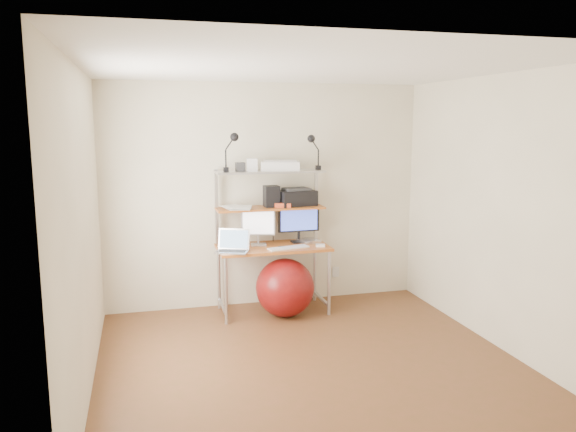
# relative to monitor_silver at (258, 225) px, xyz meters

# --- Properties ---
(room) EXTENTS (3.60, 3.60, 3.60)m
(room) POSITION_rel_monitor_silver_xyz_m (0.14, -1.54, 0.29)
(room) COLOR brown
(room) RESTS_ON ground
(computer_desk) EXTENTS (1.20, 0.60, 1.57)m
(computer_desk) POSITION_rel_monitor_silver_xyz_m (0.14, -0.03, -0.00)
(computer_desk) COLOR #BE5E24
(computer_desk) RESTS_ON ground
(desktop) EXTENTS (1.20, 0.60, 0.00)m
(desktop) POSITION_rel_monitor_silver_xyz_m (0.14, -0.10, -0.22)
(desktop) COLOR #BE5E24
(desktop) RESTS_ON computer_desk
(mid_shelf) EXTENTS (1.18, 0.34, 0.00)m
(mid_shelf) POSITION_rel_monitor_silver_xyz_m (0.14, 0.03, 0.19)
(mid_shelf) COLOR #BE5E24
(mid_shelf) RESTS_ON computer_desk
(top_shelf) EXTENTS (1.18, 0.34, 0.00)m
(top_shelf) POSITION_rel_monitor_silver_xyz_m (0.14, 0.03, 0.59)
(top_shelf) COLOR #B7B6BC
(top_shelf) RESTS_ON computer_desk
(floor) EXTENTS (3.60, 3.60, 0.00)m
(floor) POSITION_rel_monitor_silver_xyz_m (0.14, -1.54, -0.96)
(floor) COLOR brown
(floor) RESTS_ON ground
(wall_outlet) EXTENTS (0.08, 0.01, 0.12)m
(wall_outlet) POSITION_rel_monitor_silver_xyz_m (0.99, 0.25, -0.66)
(wall_outlet) COLOR silver
(wall_outlet) RESTS_ON room
(monitor_silver) EXTENTS (0.37, 0.16, 0.42)m
(monitor_silver) POSITION_rel_monitor_silver_xyz_m (0.00, 0.00, 0.00)
(monitor_silver) COLOR #B3B3B8
(monitor_silver) RESTS_ON desktop
(monitor_black) EXTENTS (0.47, 0.14, 0.47)m
(monitor_black) POSITION_rel_monitor_silver_xyz_m (0.47, 0.03, 0.02)
(monitor_black) COLOR black
(monitor_black) RESTS_ON desktop
(laptop) EXTENTS (0.41, 0.37, 0.29)m
(laptop) POSITION_rel_monitor_silver_xyz_m (-0.32, -0.23, -0.17)
(laptop) COLOR #BCBCC1
(laptop) RESTS_ON desktop
(keyboard) EXTENTS (0.47, 0.22, 0.01)m
(keyboard) POSITION_rel_monitor_silver_xyz_m (0.28, -0.25, -0.21)
(keyboard) COLOR silver
(keyboard) RESTS_ON desktop
(mouse) EXTENTS (0.11, 0.08, 0.03)m
(mouse) POSITION_rel_monitor_silver_xyz_m (0.63, -0.25, -0.21)
(mouse) COLOR silver
(mouse) RESTS_ON desktop
(mac_mini) EXTENTS (0.25, 0.25, 0.04)m
(mac_mini) POSITION_rel_monitor_silver_xyz_m (0.57, -0.02, -0.20)
(mac_mini) COLOR #BCBCC1
(mac_mini) RESTS_ON desktop
(phone) EXTENTS (0.08, 0.14, 0.01)m
(phone) POSITION_rel_monitor_silver_xyz_m (0.22, -0.23, -0.21)
(phone) COLOR black
(phone) RESTS_ON desktop
(printer) EXTENTS (0.45, 0.35, 0.20)m
(printer) POSITION_rel_monitor_silver_xyz_m (0.45, 0.08, 0.28)
(printer) COLOR black
(printer) RESTS_ON mid_shelf
(nas_cube) EXTENTS (0.16, 0.16, 0.23)m
(nas_cube) POSITION_rel_monitor_silver_xyz_m (0.16, 0.05, 0.31)
(nas_cube) COLOR black
(nas_cube) RESTS_ON mid_shelf
(red_box) EXTENTS (0.21, 0.17, 0.05)m
(red_box) POSITION_rel_monitor_silver_xyz_m (0.28, -0.02, 0.22)
(red_box) COLOR #B83E1D
(red_box) RESTS_ON mid_shelf
(scanner) EXTENTS (0.47, 0.36, 0.11)m
(scanner) POSITION_rel_monitor_silver_xyz_m (0.26, 0.06, 0.64)
(scanner) COLOR silver
(scanner) RESTS_ON top_shelf
(box_white) EXTENTS (0.13, 0.12, 0.14)m
(box_white) POSITION_rel_monitor_silver_xyz_m (-0.05, 0.03, 0.66)
(box_white) COLOR silver
(box_white) RESTS_ON top_shelf
(box_grey) EXTENTS (0.10, 0.10, 0.09)m
(box_grey) POSITION_rel_monitor_silver_xyz_m (-0.18, 0.04, 0.64)
(box_grey) COLOR #313133
(box_grey) RESTS_ON top_shelf
(clip_lamp_left) EXTENTS (0.16, 0.09, 0.41)m
(clip_lamp_left) POSITION_rel_monitor_silver_xyz_m (-0.27, -0.04, 0.89)
(clip_lamp_left) COLOR black
(clip_lamp_left) RESTS_ON top_shelf
(clip_lamp_right) EXTENTS (0.15, 0.09, 0.38)m
(clip_lamp_right) POSITION_rel_monitor_silver_xyz_m (0.61, -0.01, 0.87)
(clip_lamp_right) COLOR black
(clip_lamp_right) RESTS_ON top_shelf
(exercise_ball) EXTENTS (0.63, 0.63, 0.63)m
(exercise_ball) POSITION_rel_monitor_silver_xyz_m (0.23, -0.27, -0.65)
(exercise_ball) COLOR maroon
(exercise_ball) RESTS_ON floor
(paper_stack) EXTENTS (0.37, 0.39, 0.02)m
(paper_stack) POSITION_rel_monitor_silver_xyz_m (-0.22, 0.03, 0.20)
(paper_stack) COLOR white
(paper_stack) RESTS_ON mid_shelf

